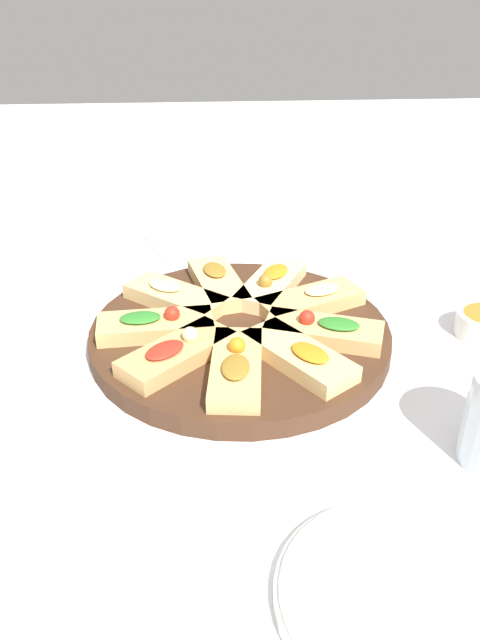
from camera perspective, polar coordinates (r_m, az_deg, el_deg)
ground_plane at (r=0.77m, az=0.00°, el=-2.13°), size 3.00×3.00×0.00m
serving_board at (r=0.77m, az=0.00°, el=-1.38°), size 0.37×0.37×0.02m
focaccia_slice_0 at (r=0.84m, az=2.86°, el=3.29°), size 0.11×0.15×0.03m
focaccia_slice_1 at (r=0.84m, az=-2.04°, el=3.42°), size 0.08×0.15×0.03m
focaccia_slice_2 at (r=0.81m, az=-5.99°, el=2.14°), size 0.14×0.13×0.03m
focaccia_slice_3 at (r=0.75m, az=-7.75°, el=-0.45°), size 0.14×0.06×0.03m
focaccia_slice_4 at (r=0.70m, az=-5.79°, el=-2.98°), size 0.14×0.13×0.03m
focaccia_slice_5 at (r=0.67m, az=-0.34°, el=-4.30°), size 0.07×0.14×0.03m
focaccia_slice_6 at (r=0.69m, az=5.44°, el=-3.27°), size 0.12×0.14×0.03m
focaccia_slice_7 at (r=0.74m, az=7.67°, el=-0.94°), size 0.15×0.09×0.03m
focaccia_slice_8 at (r=0.80m, az=6.51°, el=1.78°), size 0.15×0.10×0.03m
plate_left at (r=0.51m, az=14.38°, el=-23.33°), size 0.19×0.19×0.02m
napkin_stack at (r=1.05m, az=-4.99°, el=7.09°), size 0.14×0.13×0.01m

